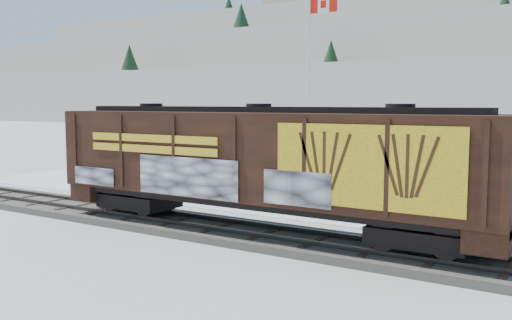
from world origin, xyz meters
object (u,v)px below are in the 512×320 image
Objects in this scene: hopper_railcar at (259,161)px; car_white at (329,192)px; flagpole at (310,113)px; car_silver at (264,181)px; car_dark at (449,202)px.

hopper_railcar reaches higher than car_white.
flagpole is (-5.49, 14.55, 1.39)m from hopper_railcar.
car_silver is (-5.04, 8.44, -2.07)m from hopper_railcar.
flagpole reaches higher than car_dark.
hopper_railcar is 1.49× the size of flagpole.
car_dark is at bearing -36.56° from flagpole.
hopper_railcar is 15.62m from flagpole.
car_white is (5.37, -8.47, -3.36)m from flagpole.
hopper_railcar is 10.05m from car_silver.
hopper_railcar is 6.40m from car_white.
car_dark is (10.52, -7.80, -3.43)m from flagpole.
car_dark reaches higher than car_silver.
car_silver is 5.45m from car_white.
car_silver is at bearing 53.73° from car_white.
car_dark is at bearing -122.28° from car_silver.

